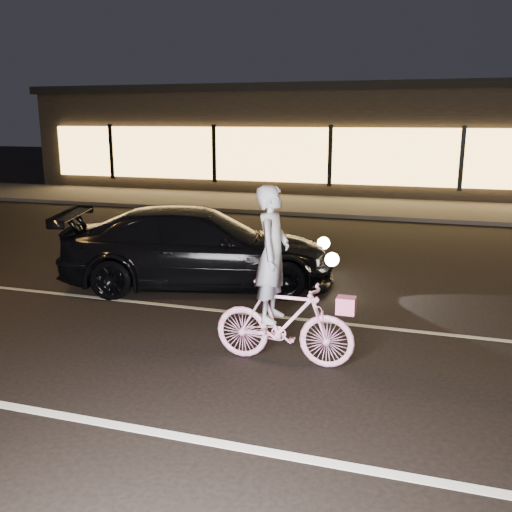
% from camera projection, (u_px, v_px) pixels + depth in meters
% --- Properties ---
extents(ground, '(90.00, 90.00, 0.00)m').
position_uv_depth(ground, '(118.00, 355.00, 7.24)').
color(ground, black).
rests_on(ground, ground).
extents(lane_stripe_near, '(60.00, 0.12, 0.01)m').
position_uv_depth(lane_stripe_near, '(41.00, 412.00, 5.85)').
color(lane_stripe_near, silver).
rests_on(lane_stripe_near, ground).
extents(lane_stripe_far, '(60.00, 0.10, 0.01)m').
position_uv_depth(lane_stripe_far, '(183.00, 307.00, 9.09)').
color(lane_stripe_far, gray).
rests_on(lane_stripe_far, ground).
extents(sidewalk, '(30.00, 4.00, 0.12)m').
position_uv_depth(sidewalk, '(319.00, 205.00, 19.27)').
color(sidewalk, '#383533').
rests_on(sidewalk, ground).
extents(storefront, '(25.40, 8.42, 4.20)m').
position_uv_depth(storefront, '(348.00, 137.00, 24.31)').
color(storefront, black).
rests_on(storefront, ground).
extents(cyclist, '(1.74, 0.60, 2.19)m').
position_uv_depth(cyclist, '(281.00, 302.00, 6.87)').
color(cyclist, '#D7328D').
rests_on(cyclist, ground).
extents(sedan, '(5.15, 3.28, 1.39)m').
position_uv_depth(sedan, '(199.00, 247.00, 10.13)').
color(sedan, black).
rests_on(sedan, ground).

